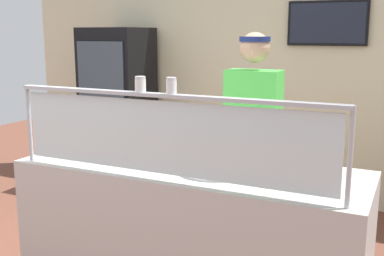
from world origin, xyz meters
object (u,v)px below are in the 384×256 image
at_px(worker_figure, 253,139).
at_px(pizza_tray, 215,167).
at_px(parmesan_shaker, 140,85).
at_px(drink_fridge, 118,108).
at_px(pepper_flake_shaker, 171,87).
at_px(pizza_server, 215,165).

bearing_deg(worker_figure, pizza_tray, -91.04).
height_order(parmesan_shaker, drink_fridge, drink_fridge).
bearing_deg(worker_figure, parmesan_shaker, -108.71).
bearing_deg(pepper_flake_shaker, pizza_tray, 68.04).
relative_size(pepper_flake_shaker, worker_figure, 0.05).
bearing_deg(pizza_server, drink_fridge, 134.70).
height_order(pepper_flake_shaker, worker_figure, worker_figure).
height_order(pizza_tray, pepper_flake_shaker, pepper_flake_shaker).
height_order(pizza_server, drink_fridge, drink_fridge).
distance_m(pizza_tray, drink_fridge, 2.80).
bearing_deg(drink_fridge, pizza_server, -44.03).
bearing_deg(parmesan_shaker, worker_figure, 71.29).
bearing_deg(pizza_server, pepper_flake_shaker, -115.29).
relative_size(worker_figure, drink_fridge, 0.97).
distance_m(pizza_tray, worker_figure, 0.66).
bearing_deg(parmesan_shaker, pizza_server, 42.14).
distance_m(pizza_server, drink_fridge, 2.82).
distance_m(parmesan_shaker, pepper_flake_shaker, 0.19).
xyz_separation_m(pizza_server, pepper_flake_shaker, (-0.13, -0.29, 0.49)).
relative_size(parmesan_shaker, worker_figure, 0.05).
height_order(pizza_server, pepper_flake_shaker, pepper_flake_shaker).
relative_size(pepper_flake_shaker, drink_fridge, 0.05).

